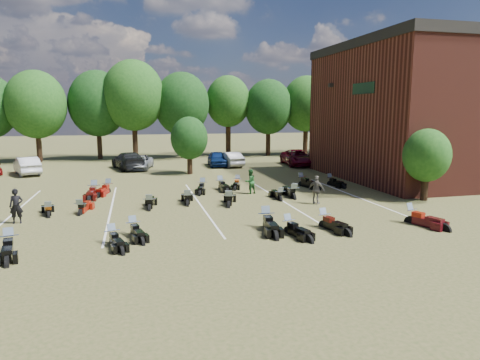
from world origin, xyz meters
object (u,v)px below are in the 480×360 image
object	(u,v)px
person_black	(16,206)
motorcycle_7	(81,215)
motorcycle_0	(10,252)
car_4	(217,159)
person_green	(250,182)
person_grey	(316,190)
motorcycle_14	(94,196)
motorcycle_3	(288,233)

from	to	relation	value
person_black	motorcycle_7	bearing A→B (deg)	17.83
person_black	motorcycle_0	bearing A→B (deg)	-83.67
car_4	person_green	bearing A→B (deg)	-87.86
person_grey	motorcycle_0	distance (m)	16.00
person_green	motorcycle_0	world-z (taller)	person_green
person_black	motorcycle_14	size ratio (longest dim) A/B	0.68
car_4	person_black	bearing A→B (deg)	-120.89
motorcycle_0	motorcycle_14	bearing A→B (deg)	66.87
person_grey	motorcycle_0	world-z (taller)	person_grey
person_black	motorcycle_7	size ratio (longest dim) A/B	0.80
motorcycle_14	person_grey	bearing A→B (deg)	-19.59
motorcycle_7	person_grey	bearing A→B (deg)	-171.69
person_green	motorcycle_3	xyz separation A→B (m)	(-0.76, -9.32, -0.81)
motorcycle_14	motorcycle_0	bearing A→B (deg)	-97.64
person_black	person_grey	size ratio (longest dim) A/B	1.01
person_black	person_grey	bearing A→B (deg)	-1.45
person_grey	motorcycle_7	size ratio (longest dim) A/B	0.79
person_green	motorcycle_14	bearing A→B (deg)	-31.48
car_4	motorcycle_3	bearing A→B (deg)	-88.74
person_black	person_green	size ratio (longest dim) A/B	1.05
person_grey	person_black	bearing A→B (deg)	48.84
person_black	motorcycle_3	world-z (taller)	person_black
car_4	person_black	world-z (taller)	person_black
car_4	person_grey	xyz separation A→B (m)	(2.33, -18.51, 0.11)
motorcycle_0	motorcycle_14	size ratio (longest dim) A/B	0.92
motorcycle_0	motorcycle_3	world-z (taller)	motorcycle_0
person_grey	motorcycle_3	bearing A→B (deg)	102.02
person_green	motorcycle_7	world-z (taller)	person_green
person_black	motorcycle_0	distance (m)	4.72
car_4	motorcycle_14	world-z (taller)	car_4
person_green	motorcycle_3	world-z (taller)	person_green
motorcycle_3	car_4	bearing A→B (deg)	73.44
person_grey	motorcycle_14	bearing A→B (deg)	23.07
person_black	motorcycle_14	xyz separation A→B (m)	(3.04, 6.23, -0.85)
motorcycle_0	motorcycle_3	size ratio (longest dim) A/B	1.09
person_black	motorcycle_7	xyz separation A→B (m)	(2.78, 1.09, -0.85)
motorcycle_14	person_green	bearing A→B (deg)	-5.42
car_4	person_grey	world-z (taller)	person_grey
person_green	motorcycle_0	size ratio (longest dim) A/B	0.70
person_black	person_green	xyz separation A→B (m)	(12.98, 4.57, -0.04)
person_black	motorcycle_3	xyz separation A→B (m)	(12.22, -4.76, -0.85)
motorcycle_7	motorcycle_14	distance (m)	5.15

